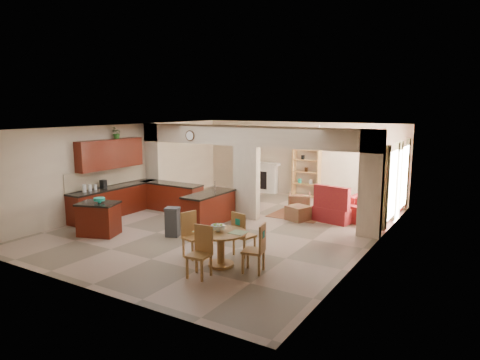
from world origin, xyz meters
The scene contains 39 objects.
floor centered at (0.00, 0.00, 0.00)m, with size 10.00×10.00×0.00m, color gray.
ceiling centered at (0.00, 0.00, 2.80)m, with size 10.00×10.00×0.00m, color white.
wall_back centered at (0.00, 5.00, 1.40)m, with size 8.00×8.00×0.00m, color #CAB494.
wall_front centered at (0.00, -5.00, 1.40)m, with size 8.00×8.00×0.00m, color #CAB494.
wall_left centered at (-4.00, 0.00, 1.40)m, with size 10.00×10.00×0.00m, color #CAB494.
wall_right centered at (4.00, 0.00, 1.40)m, with size 10.00×10.00×0.00m, color #CAB494.
partition_left_pier centered at (-3.70, 1.00, 1.40)m, with size 0.60×0.25×2.80m, color #CAB494.
partition_center_pier centered at (0.00, 1.00, 1.10)m, with size 0.80×0.25×2.20m, color #CAB494.
partition_right_pier centered at (3.70, 1.00, 1.40)m, with size 0.60×0.25×2.80m, color #CAB494.
partition_header centered at (0.00, 1.00, 2.50)m, with size 8.00×0.25×0.60m, color #CAB494.
kitchen_counter centered at (-3.26, -0.25, 0.46)m, with size 2.52×3.29×1.48m.
upper_cabinets centered at (-3.82, -0.80, 1.92)m, with size 0.35×2.40×0.90m, color #4A1608.
peninsula centered at (-0.60, -0.11, 0.46)m, with size 0.70×1.85×0.91m.
wall_clock centered at (-2.00, 0.85, 2.45)m, with size 0.34×0.34×0.03m, color #452C17.
rug centered at (1.20, 2.10, 0.01)m, with size 1.60×1.30×0.01m, color brown.
fireplace centered at (-1.60, 4.83, 0.61)m, with size 1.60×0.35×1.20m.
shelving_unit centered at (0.35, 4.82, 0.90)m, with size 1.00×0.32×1.80m, color brown.
window_a centered at (3.97, 2.30, 1.20)m, with size 0.02×0.90×1.90m, color white.
window_b centered at (3.97, 4.00, 1.20)m, with size 0.02×0.90×1.90m, color white.
glazed_door centered at (3.97, 3.15, 1.05)m, with size 0.02×0.70×2.10m, color white.
drape_a_left centered at (3.93, 1.70, 1.20)m, with size 0.10×0.28×2.30m, color #46241C.
drape_a_right centered at (3.93, 2.90, 1.20)m, with size 0.10×0.28×2.30m, color #46241C.
drape_b_left centered at (3.93, 3.40, 1.20)m, with size 0.10×0.28×2.30m, color #46241C.
drape_b_right centered at (3.93, 4.60, 1.20)m, with size 0.10×0.28×2.30m, color #46241C.
ceiling_fan centered at (1.50, 3.00, 2.56)m, with size 1.00×1.00×0.10m, color white.
kitchen_island centered at (-2.44, -2.53, 0.44)m, with size 1.19×1.02×0.88m.
teal_bowl centered at (-2.39, -2.53, 0.94)m, with size 0.29×0.29×0.14m, color #15977E.
trash_can centered at (-0.69, -1.63, 0.36)m, with size 0.34×0.29×0.71m, color #323234.
dining_table centered at (1.56, -2.72, 0.50)m, with size 1.10×1.10×0.75m.
fruit_bowl centered at (1.48, -2.72, 0.83)m, with size 0.30×0.30×0.16m, color #72B627.
sofa centered at (3.30, 3.22, 0.37)m, with size 0.99×2.53×0.74m, color maroon.
chaise centered at (2.42, 2.10, 0.22)m, with size 1.10×0.90×0.44m, color maroon.
armchair centered at (1.12, 2.45, 0.32)m, with size 0.69×0.71×0.64m, color maroon.
ottoman centered at (1.45, 1.60, 0.21)m, with size 0.59×0.59×0.43m, color maroon.
plant centered at (-3.82, -0.50, 2.55)m, with size 0.33×0.28×0.36m, color #1C4D14.
chair_north centered at (1.62, -1.96, 0.55)m, with size 0.51×0.51×1.02m.
chair_east centered at (2.41, -2.66, 0.55)m, with size 0.50×0.50×1.02m.
chair_south centered at (1.53, -3.38, 0.55)m, with size 0.45×0.45×1.02m.
chair_west centered at (0.66, -2.57, 0.55)m, with size 0.52×0.52×1.02m.
Camera 1 is at (6.42, -9.95, 3.34)m, focal length 32.00 mm.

